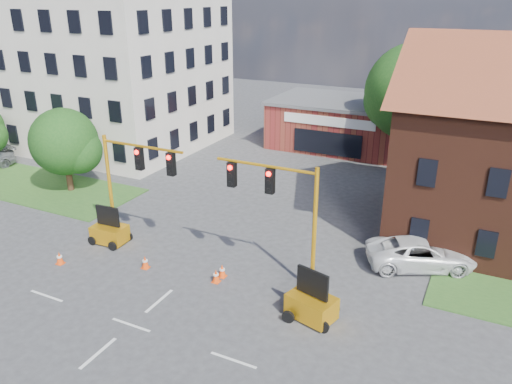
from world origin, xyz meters
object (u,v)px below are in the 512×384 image
trailer_west (110,232)px  trailer_east (312,304)px  pickup_white (421,253)px  signal_mast_east (282,209)px  signal_mast_west (132,180)px

trailer_west → trailer_east: 12.83m
trailer_east → pickup_white: 7.54m
trailer_west → pickup_white: (16.23, 5.02, 0.09)m
signal_mast_east → trailer_west: bearing=-177.4°
trailer_west → trailer_east: trailer_east is taller
pickup_white → signal_mast_east: bearing=103.0°
signal_mast_east → signal_mast_west: bearing=180.0°
signal_mast_west → trailer_east: size_ratio=2.70×
trailer_west → trailer_east: (12.72, -1.66, 0.05)m
signal_mast_east → trailer_west: 10.83m
signal_mast_east → trailer_east: 4.54m
trailer_east → pickup_white: bearing=77.8°
trailer_east → trailer_west: bearing=-171.9°
signal_mast_east → trailer_west: size_ratio=2.89×
signal_mast_west → trailer_west: (-1.60, -0.47, -3.25)m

